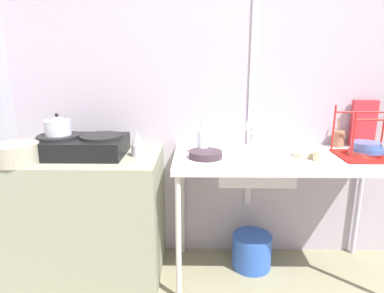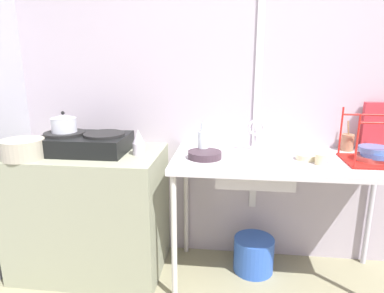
{
  "view_description": "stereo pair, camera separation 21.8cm",
  "coord_description": "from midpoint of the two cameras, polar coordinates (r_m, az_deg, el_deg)",
  "views": [
    {
      "loc": [
        -0.5,
        -0.84,
        1.49
      ],
      "look_at": [
        -0.54,
        1.27,
        0.94
      ],
      "focal_mm": 31.29,
      "sensor_mm": 36.0,
      "label": 1
    },
    {
      "loc": [
        -0.29,
        -0.83,
        1.49
      ],
      "look_at": [
        -0.54,
        1.27,
        0.94
      ],
      "focal_mm": 31.29,
      "sensor_mm": 36.0,
      "label": 2
    }
  ],
  "objects": [
    {
      "name": "wall_back",
      "position": [
        2.51,
        10.1,
        10.83
      ],
      "size": [
        4.51,
        0.1,
        2.68
      ],
      "primitive_type": "cube",
      "color": "#B3A8B5",
      "rests_on": "ground"
    },
    {
      "name": "stove",
      "position": [
        2.35,
        -21.01,
        0.14
      ],
      "size": [
        0.58,
        0.38,
        0.14
      ],
      "color": "black",
      "rests_on": "counter_concrete"
    },
    {
      "name": "bucket_on_floor",
      "position": [
        2.6,
        7.69,
        -17.27
      ],
      "size": [
        0.29,
        0.29,
        0.25
      ],
      "primitive_type": "cylinder",
      "color": "blue",
      "rests_on": "ground"
    },
    {
      "name": "cup_by_rack",
      "position": [
        2.18,
        18.13,
        -1.53
      ],
      "size": [
        0.07,
        0.07,
        0.06
      ],
      "primitive_type": "cylinder",
      "color": "beige",
      "rests_on": "counter_sink"
    },
    {
      "name": "dish_rack",
      "position": [
        2.37,
        25.33,
        -0.55
      ],
      "size": [
        0.35,
        0.32,
        0.32
      ],
      "color": "red",
      "rests_on": "counter_sink"
    },
    {
      "name": "pot_on_left_burner",
      "position": [
        2.37,
        -24.41,
        3.2
      ],
      "size": [
        0.17,
        0.17,
        0.14
      ],
      "color": "silver",
      "rests_on": "stove"
    },
    {
      "name": "counter_sink",
      "position": [
        2.26,
        12.5,
        -3.25
      ],
      "size": [
        1.43,
        0.63,
        0.88
      ],
      "color": "silver",
      "rests_on": "ground"
    },
    {
      "name": "cereal_box",
      "position": [
        2.65,
        25.1,
        3.56
      ],
      "size": [
        0.17,
        0.06,
        0.34
      ],
      "primitive_type": "cube",
      "rotation": [
        0.0,
        0.0,
        -0.03
      ],
      "color": "#C13039",
      "rests_on": "counter_sink"
    },
    {
      "name": "counter_concrete",
      "position": [
        2.51,
        -19.96,
        -11.12
      ],
      "size": [
        1.03,
        0.63,
        0.88
      ],
      "primitive_type": "cube",
      "color": "gray",
      "rests_on": "ground"
    },
    {
      "name": "pot_beside_stove",
      "position": [
        2.33,
        -30.21,
        -1.1
      ],
      "size": [
        0.27,
        0.27,
        0.12
      ],
      "color": "#A7A08C",
      "rests_on": "counter_concrete"
    },
    {
      "name": "wall_metal_strip",
      "position": [
        2.43,
        7.9,
        13.96
      ],
      "size": [
        0.05,
        0.01,
        2.14
      ],
      "primitive_type": "cube",
      "color": "silver"
    },
    {
      "name": "small_bowl_on_drainboard",
      "position": [
        2.26,
        15.89,
        -1.21
      ],
      "size": [
        0.13,
        0.13,
        0.04
      ],
      "primitive_type": "cylinder",
      "color": "beige",
      "rests_on": "counter_sink"
    },
    {
      "name": "percolator",
      "position": [
        2.21,
        -12.09,
        0.42
      ],
      "size": [
        0.08,
        0.08,
        0.17
      ],
      "color": "silver",
      "rests_on": "counter_concrete"
    },
    {
      "name": "frying_pan",
      "position": [
        2.14,
        -0.58,
        -1.4
      ],
      "size": [
        0.22,
        0.22,
        0.04
      ],
      "primitive_type": "cylinder",
      "color": "#3C2C35",
      "rests_on": "counter_sink"
    },
    {
      "name": "bottle_by_sink",
      "position": [
        2.21,
        -1.01,
        0.82
      ],
      "size": [
        0.07,
        0.07,
        0.21
      ],
      "color": "white",
      "rests_on": "counter_sink"
    },
    {
      "name": "faucet",
      "position": [
        2.33,
        7.7,
        2.98
      ],
      "size": [
        0.11,
        0.07,
        0.22
      ],
      "color": "silver",
      "rests_on": "counter_sink"
    },
    {
      "name": "sink_basin",
      "position": [
        2.22,
        7.65,
        -3.58
      ],
      "size": [
        0.48,
        0.36,
        0.15
      ],
      "primitive_type": "cube",
      "color": "silver",
      "rests_on": "counter_sink"
    },
    {
      "name": "utensil_jar",
      "position": [
        2.59,
        21.45,
        1.23
      ],
      "size": [
        0.08,
        0.08,
        0.21
      ],
      "color": "#A36D4E",
      "rests_on": "counter_sink"
    }
  ]
}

